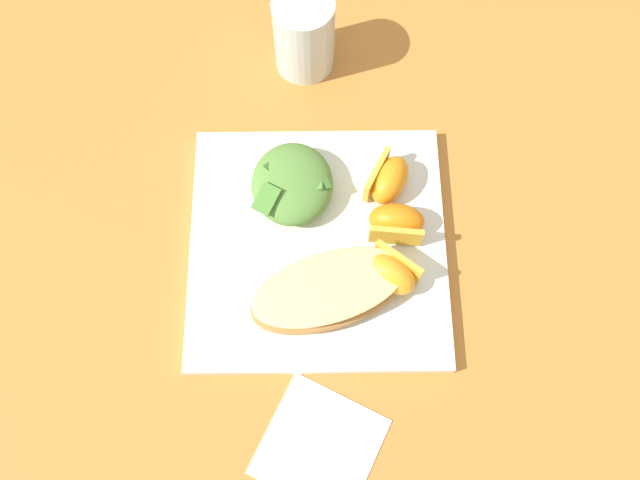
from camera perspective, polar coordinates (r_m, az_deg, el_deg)
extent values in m
plane|color=#C67A33|center=(0.73, 0.00, -0.72)|extent=(3.00, 3.00, 0.00)
cube|color=white|center=(0.72, 0.00, -0.51)|extent=(0.28, 0.28, 0.02)
ellipsoid|color=#B77F42|center=(0.68, 1.03, -4.53)|extent=(0.13, 0.19, 0.03)
ellipsoid|color=maroon|center=(0.67, 1.04, -4.28)|extent=(0.11, 0.17, 0.01)
ellipsoid|color=#EAD184|center=(0.66, 1.06, -4.11)|extent=(0.12, 0.18, 0.01)
ellipsoid|color=#5B8E3D|center=(0.72, -2.23, 4.94)|extent=(0.10, 0.09, 0.04)
cube|color=#5B8E3D|center=(0.71, -0.50, 5.21)|extent=(0.03, 0.02, 0.02)
cube|color=#4C8433|center=(0.70, -4.50, 3.60)|extent=(0.04, 0.03, 0.02)
cube|color=#336023|center=(0.71, -3.27, 6.10)|extent=(0.04, 0.04, 0.01)
cube|color=#3D7028|center=(0.71, 0.09, 5.39)|extent=(0.04, 0.03, 0.01)
ellipsoid|color=orange|center=(0.68, 6.30, -2.92)|extent=(0.07, 0.07, 0.04)
cube|color=gold|center=(0.69, 7.06, -1.89)|extent=(0.04, 0.05, 0.03)
ellipsoid|color=orange|center=(0.71, 6.91, 1.72)|extent=(0.04, 0.06, 0.04)
cube|color=gold|center=(0.70, 6.85, 0.50)|extent=(0.01, 0.06, 0.03)
ellipsoid|color=orange|center=(0.73, 6.32, 5.23)|extent=(0.07, 0.06, 0.04)
cube|color=gold|center=(0.73, 5.16, 5.75)|extent=(0.05, 0.03, 0.03)
cube|color=white|center=(0.68, 0.37, -17.60)|extent=(0.15, 0.15, 0.00)
cylinder|color=silver|center=(0.81, -1.21, 17.51)|extent=(0.07, 0.07, 0.10)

